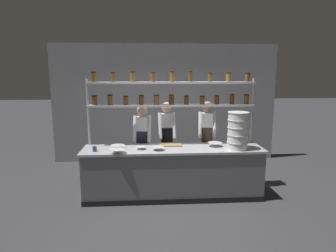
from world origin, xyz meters
name	(u,v)px	position (x,y,z in m)	size (l,w,h in m)	color
ground_plane	(173,196)	(0.00, 0.00, 0.00)	(40.00, 40.00, 0.00)	#3D3D42
back_wall	(165,103)	(0.00, 2.36, 1.48)	(5.66, 0.12, 2.96)	#939399
prep_counter	(173,172)	(0.00, 0.00, 0.46)	(3.26, 0.76, 0.92)	slate
spice_shelf_unit	(171,96)	(-0.01, 0.33, 1.82)	(3.14, 0.28, 2.29)	#B7BABF
chef_left	(143,140)	(-0.56, 0.58, 0.94)	(0.38, 0.31, 1.64)	black
chef_center	(167,136)	(-0.06, 0.80, 0.96)	(0.38, 0.31, 1.67)	black
chef_right	(207,136)	(0.75, 0.68, 0.98)	(0.38, 0.31, 1.69)	black
container_stack	(238,131)	(1.14, -0.16, 1.25)	(0.38, 0.38, 0.67)	white
cutting_board	(171,145)	(-0.03, 0.19, 0.93)	(0.40, 0.26, 0.02)	#A88456
prep_bowl_near_left	(141,148)	(-0.58, -0.06, 0.94)	(0.18, 0.18, 0.05)	silver
prep_bowl_center_front	(118,147)	(-0.99, -0.01, 0.95)	(0.25, 0.25, 0.07)	silver
prep_bowl_center_back	(215,144)	(0.78, 0.06, 0.96)	(0.26, 0.26, 0.07)	silver
prep_bowl_near_right	(118,151)	(-0.96, -0.30, 0.95)	(0.26, 0.26, 0.07)	silver
prep_bowl_far_left	(158,149)	(-0.27, -0.15, 0.95)	(0.22, 0.22, 0.06)	silver
serving_cup_front	(232,143)	(1.12, 0.13, 0.97)	(0.07, 0.07, 0.10)	#334C70
serving_cup_by_board	(95,149)	(-1.37, -0.15, 0.96)	(0.07, 0.07, 0.09)	#334C70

